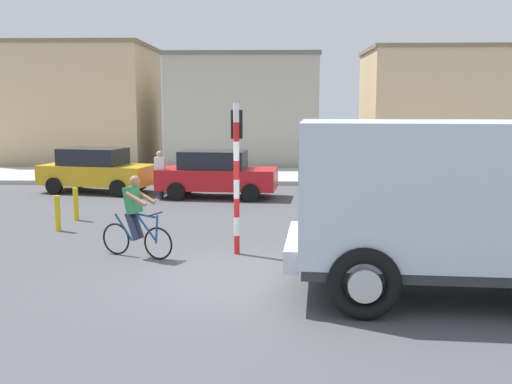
# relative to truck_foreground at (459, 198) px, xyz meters

# --- Properties ---
(ground_plane) EXTENTS (120.00, 120.00, 0.00)m
(ground_plane) POSITION_rel_truck_foreground_xyz_m (-3.58, 1.18, -1.67)
(ground_plane) COLOR #4C4C51
(sidewalk_far) EXTENTS (80.00, 5.00, 0.16)m
(sidewalk_far) POSITION_rel_truck_foreground_xyz_m (-3.58, 16.08, -1.59)
(sidewalk_far) COLOR #ADADA8
(sidewalk_far) RESTS_ON ground
(truck_foreground) EXTENTS (5.60, 3.15, 2.90)m
(truck_foreground) POSITION_rel_truck_foreground_xyz_m (0.00, 0.00, 0.00)
(truck_foreground) COLOR silver
(truck_foreground) RESTS_ON ground
(cyclist) EXTENTS (1.62, 0.76, 1.72)m
(cyclist) POSITION_rel_truck_foreground_xyz_m (-5.88, 2.42, -0.80)
(cyclist) COLOR black
(cyclist) RESTS_ON ground
(traffic_light_pole) EXTENTS (0.24, 0.43, 3.20)m
(traffic_light_pole) POSITION_rel_truck_foreground_xyz_m (-3.80, 2.81, 0.40)
(traffic_light_pole) COLOR red
(traffic_light_pole) RESTS_ON ground
(car_red_near) EXTENTS (4.14, 2.16, 1.60)m
(car_red_near) POSITION_rel_truck_foreground_xyz_m (-4.96, 10.52, -0.85)
(car_red_near) COLOR red
(car_red_near) RESTS_ON ground
(car_white_mid) EXTENTS (4.28, 2.54, 1.60)m
(car_white_mid) POSITION_rel_truck_foreground_xyz_m (-9.41, 11.59, -0.85)
(car_white_mid) COLOR gold
(car_white_mid) RESTS_ON ground
(car_far_side) EXTENTS (4.09, 2.05, 1.60)m
(car_far_side) POSITION_rel_truck_foreground_xyz_m (3.48, 11.77, -0.85)
(car_far_side) COLOR white
(car_far_side) RESTS_ON ground
(pedestrian_near_kerb) EXTENTS (0.34, 0.22, 1.62)m
(pedestrian_near_kerb) POSITION_rel_truck_foreground_xyz_m (-6.83, 10.13, -0.82)
(pedestrian_near_kerb) COLOR #2D334C
(pedestrian_near_kerb) RESTS_ON ground
(bollard_near) EXTENTS (0.14, 0.14, 0.90)m
(bollard_near) POSITION_rel_truck_foreground_xyz_m (-8.44, 4.94, -1.22)
(bollard_near) COLOR gold
(bollard_near) RESTS_ON ground
(bollard_far) EXTENTS (0.14, 0.14, 0.90)m
(bollard_far) POSITION_rel_truck_foreground_xyz_m (-8.44, 6.34, -1.22)
(bollard_far) COLOR gold
(bollard_far) RESTS_ON ground
(building_corner_left) EXTENTS (8.62, 6.85, 6.29)m
(building_corner_left) POSITION_rel_truck_foreground_xyz_m (-13.89, 22.69, 1.48)
(building_corner_left) COLOR #D1B284
(building_corner_left) RESTS_ON ground
(building_mid_block) EXTENTS (7.59, 5.97, 5.66)m
(building_mid_block) POSITION_rel_truck_foreground_xyz_m (-4.58, 21.73, 1.17)
(building_mid_block) COLOR #B2AD9E
(building_mid_block) RESTS_ON ground
(building_corner_right) EXTENTS (9.66, 5.71, 6.00)m
(building_corner_right) POSITION_rel_truck_foreground_xyz_m (6.58, 21.87, 1.33)
(building_corner_right) COLOR #D1B284
(building_corner_right) RESTS_ON ground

